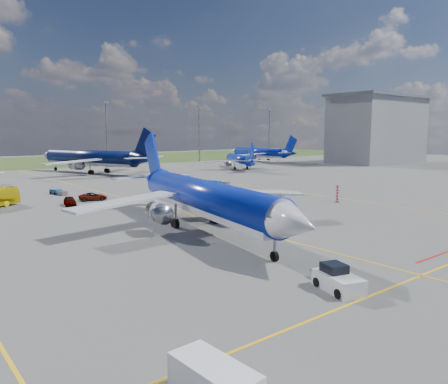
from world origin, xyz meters
TOP-DOWN VIEW (x-y plane):
  - ground at (0.00, 0.00)m, footprint 400.00×400.00m
  - taxiway_lines at (0.17, 27.70)m, footprint 60.25×160.00m
  - floodlight_masts at (10.00, 110.00)m, footprint 202.20×0.50m
  - terminal_building at (120.00, 60.00)m, footprint 42.00×22.00m
  - warning_post at (26.00, 8.00)m, footprint 0.50×0.50m
  - bg_jet_n at (14.56, 86.49)m, footprint 51.18×58.17m
  - bg_jet_ne at (58.23, 71.07)m, footprint 36.87×40.60m
  - bg_jet_ene at (88.89, 93.96)m, footprint 30.40×39.84m
  - main_airliner at (-3.92, 4.97)m, footprint 41.40×49.82m
  - pushback_tug at (-8.18, -17.70)m, footprint 3.16×5.74m
  - service_car_a at (-10.42, 33.28)m, footprint 2.68×4.56m
  - service_car_b at (-5.36, 36.12)m, footprint 5.13×3.11m
  - service_car_c at (20.98, 43.17)m, footprint 3.58×4.44m
  - baggage_tug_w at (22.07, 19.62)m, footprint 2.17×4.52m
  - baggage_tug_c at (-7.84, 47.09)m, footprint 2.11×4.51m
  - baggage_tug_e at (24.36, 38.90)m, footprint 2.69×5.45m

SIDE VIEW (x-z plane):
  - ground at x=0.00m, z-range 0.00..0.00m
  - bg_jet_n at x=14.56m, z-range -6.36..6.36m
  - bg_jet_ne at x=58.23m, z-range -4.32..4.32m
  - bg_jet_ene at x=88.89m, z-range -5.21..5.21m
  - main_airliner at x=-3.92m, z-range -5.81..5.81m
  - taxiway_lines at x=0.17m, z-range 0.00..0.02m
  - baggage_tug_c at x=-7.84m, z-range -0.03..0.95m
  - baggage_tug_w at x=22.07m, z-range -0.03..0.95m
  - baggage_tug_e at x=24.36m, z-range -0.04..1.14m
  - service_car_c at x=20.98m, z-range 0.00..1.21m
  - service_car_b at x=-5.36m, z-range 0.00..1.33m
  - service_car_a at x=-10.42m, z-range 0.00..1.46m
  - pushback_tug at x=-8.18m, z-range -0.18..1.73m
  - warning_post at x=26.00m, z-range 0.00..3.00m
  - floodlight_masts at x=10.00m, z-range 1.21..23.91m
  - terminal_building at x=120.00m, z-range 0.07..26.07m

